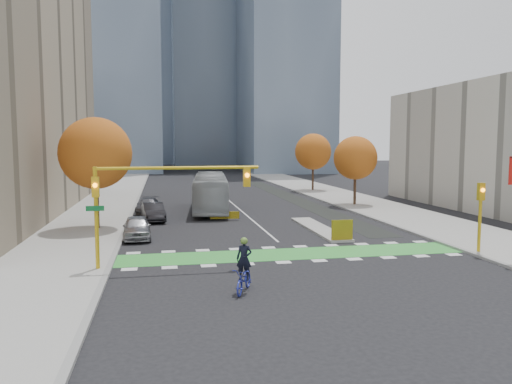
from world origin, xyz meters
name	(u,v)px	position (x,y,z in m)	size (l,w,h in m)	color
ground	(299,260)	(0.00, 0.00, 0.00)	(300.00, 300.00, 0.00)	black
sidewalk_west	(92,214)	(-13.50, 20.00, 0.07)	(7.00, 120.00, 0.15)	gray
sidewalk_east	(377,207)	(13.50, 20.00, 0.07)	(7.00, 120.00, 0.15)	gray
curb_west	(132,213)	(-10.00, 20.00, 0.07)	(0.30, 120.00, 0.16)	gray
curb_east	(343,208)	(10.00, 20.00, 0.07)	(0.30, 120.00, 0.16)	gray
bike_crossing	(292,254)	(0.00, 1.50, 0.01)	(20.00, 3.00, 0.01)	green
centre_line	(218,191)	(0.00, 40.00, 0.01)	(0.15, 70.00, 0.01)	silver
bike_lane_paint	(292,198)	(7.50, 30.00, 0.01)	(2.50, 50.00, 0.01)	black
median_island	(319,229)	(4.00, 9.00, 0.08)	(1.60, 10.00, 0.16)	gray
hazard_board	(342,230)	(4.00, 4.20, 0.80)	(1.40, 0.12, 1.30)	yellow
tower_nw	(109,11)	(-18.00, 90.00, 35.00)	(22.00, 22.00, 70.00)	#47566B
tower_ne	(284,37)	(20.00, 85.00, 30.00)	(18.00, 24.00, 60.00)	#47566B
tower_far	(170,38)	(-4.00, 140.00, 40.00)	(26.00, 26.00, 80.00)	#47566B
tree_west	(96,153)	(-12.00, 12.00, 5.62)	(5.20, 5.20, 8.22)	#332114
tree_east_near	(355,158)	(12.00, 22.00, 4.86)	(4.40, 4.40, 7.08)	#332114
tree_east_far	(313,152)	(12.50, 38.00, 5.24)	(4.80, 4.80, 7.65)	#332114
traffic_signal_west	(149,190)	(-7.93, -0.51, 4.03)	(8.53, 0.56, 5.20)	#BF9914
traffic_signal_east	(480,207)	(10.50, -0.51, 2.73)	(0.35, 0.43, 4.10)	#BF9914
cyclist	(244,274)	(-3.93, -5.29, 0.79)	(1.49, 2.17, 2.37)	#202896
bus	(210,192)	(-2.85, 20.70, 1.78)	(2.99, 12.77, 3.56)	#9BA1A2
parked_car_a	(137,227)	(-9.00, 7.91, 0.76)	(1.79, 4.44, 1.51)	gray
parked_car_b	(153,212)	(-8.05, 15.47, 0.74)	(1.58, 4.52, 1.49)	black
parked_car_c	(148,206)	(-8.61, 20.47, 0.66)	(1.86, 4.56, 1.32)	#49484D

